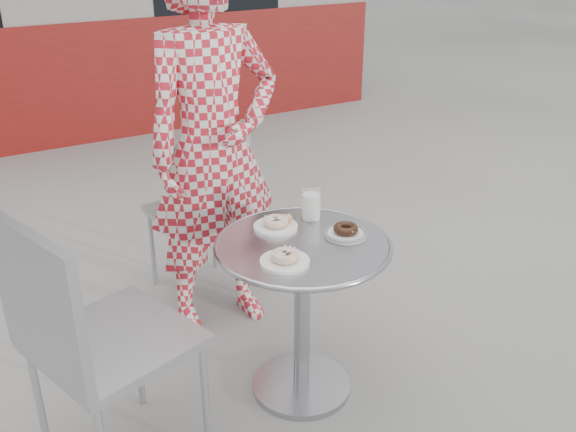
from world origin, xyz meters
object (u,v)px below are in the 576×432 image
chair_left (117,391)px  bistro_table (302,281)px  plate_far (276,223)px  plate_checker (346,232)px  seated_person (214,149)px  milk_cup (311,205)px  chair_far (199,245)px  plate_near (285,258)px

chair_left → bistro_table: bearing=-106.1°
plate_far → plate_checker: (0.19, -0.19, -0.00)m
seated_person → milk_cup: bearing=-70.5°
chair_far → plate_far: 0.86m
plate_near → milk_cup: (0.27, 0.26, 0.04)m
plate_checker → milk_cup: 0.20m
bistro_table → milk_cup: (0.14, 0.16, 0.22)m
plate_near → plate_checker: 0.31m
plate_checker → chair_far: bearing=102.9°
plate_checker → plate_far: bearing=135.7°
chair_far → chair_left: bearing=51.0°
chair_far → milk_cup: bearing=101.6°
bistro_table → plate_checker: (0.17, -0.03, 0.18)m
plate_near → milk_cup: size_ratio=1.39×
chair_far → plate_checker: 1.05m
plate_far → milk_cup: 0.16m
chair_left → plate_checker: chair_left is taller
chair_far → bistro_table: bearing=90.7°
plate_near → chair_far: bearing=84.8°
bistro_table → chair_left: 0.76m
plate_near → milk_cup: bearing=43.6°
plate_checker → milk_cup: bearing=99.9°
plate_far → plate_checker: 0.27m
seated_person → plate_near: 0.76m
plate_far → plate_checker: size_ratio=1.04×
seated_person → plate_near: bearing=-98.7°
chair_far → plate_near: chair_far is taller
bistro_table → plate_checker: plate_checker is taller
chair_far → chair_left: size_ratio=0.88×
bistro_table → seated_person: size_ratio=0.39×
plate_checker → milk_cup: (-0.03, 0.19, 0.04)m
chair_left → plate_checker: size_ratio=5.97×
plate_near → bistro_table: bearing=36.1°
bistro_table → plate_near: plate_near is taller
bistro_table → seated_person: seated_person is taller
milk_cup → chair_far: bearing=103.6°
chair_far → plate_far: size_ratio=5.07×
seated_person → milk_cup: seated_person is taller
chair_left → seated_person: (0.68, 0.64, 0.55)m
chair_left → chair_far: bearing=-53.8°
bistro_table → chair_far: size_ratio=0.78×
plate_near → plate_checker: (0.30, 0.07, -0.00)m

